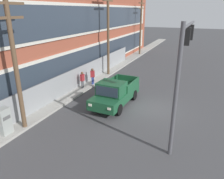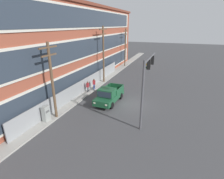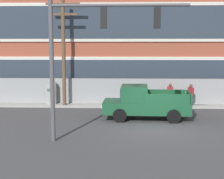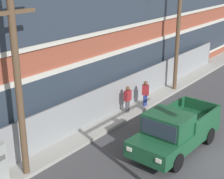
% 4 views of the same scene
% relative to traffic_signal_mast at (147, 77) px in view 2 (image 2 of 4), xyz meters
% --- Properties ---
extents(ground_plane, '(160.00, 160.00, 0.00)m').
position_rel_traffic_signal_mast_xyz_m(ground_plane, '(3.16, 2.13, -4.57)').
color(ground_plane, '#424244').
extents(sidewalk_building_side, '(80.00, 1.63, 0.16)m').
position_rel_traffic_signal_mast_xyz_m(sidewalk_building_side, '(3.16, 9.10, -4.49)').
color(sidewalk_building_side, '#9E9B93').
rests_on(sidewalk_building_side, ground).
extents(brick_mill_building, '(42.03, 9.81, 12.02)m').
position_rel_traffic_signal_mast_xyz_m(brick_mill_building, '(8.40, 14.52, 1.45)').
color(brick_mill_building, brown).
rests_on(brick_mill_building, ground).
extents(chain_link_fence, '(25.39, 0.06, 1.99)m').
position_rel_traffic_signal_mast_xyz_m(chain_link_fence, '(4.87, 9.40, -3.56)').
color(chain_link_fence, gray).
rests_on(chain_link_fence, ground).
extents(traffic_signal_mast, '(6.17, 0.43, 6.41)m').
position_rel_traffic_signal_mast_xyz_m(traffic_signal_mast, '(0.00, 0.00, 0.00)').
color(traffic_signal_mast, '#4C4C51').
rests_on(traffic_signal_mast, ground).
extents(pickup_truck_dark_green, '(5.20, 2.28, 2.01)m').
position_rel_traffic_signal_mast_xyz_m(pickup_truck_dark_green, '(2.68, 4.83, -3.62)').
color(pickup_truck_dark_green, '#194C2D').
rests_on(pickup_truck_dark_green, ground).
extents(utility_pole_near_corner, '(2.35, 0.26, 7.66)m').
position_rel_traffic_signal_mast_xyz_m(utility_pole_near_corner, '(-2.74, 8.52, -0.31)').
color(utility_pole_near_corner, brown).
rests_on(utility_pole_near_corner, ground).
extents(utility_pole_midblock, '(2.64, 0.26, 8.91)m').
position_rel_traffic_signal_mast_xyz_m(utility_pole_midblock, '(9.86, 8.58, 0.38)').
color(utility_pole_midblock, brown).
rests_on(utility_pole_midblock, ground).
extents(utility_pole_far_east, '(2.75, 0.26, 8.28)m').
position_rel_traffic_signal_mast_xyz_m(utility_pole_far_east, '(22.52, 8.73, 0.07)').
color(utility_pole_far_east, brown).
rests_on(utility_pole_far_east, ground).
extents(electrical_cabinet, '(0.68, 0.50, 1.72)m').
position_rel_traffic_signal_mast_xyz_m(electrical_cabinet, '(-3.76, 8.92, -3.71)').
color(electrical_cabinet, '#939993').
rests_on(electrical_cabinet, ground).
extents(pedestrian_near_cabinet, '(0.41, 0.25, 1.69)m').
position_rel_traffic_signal_mast_xyz_m(pedestrian_near_cabinet, '(4.71, 8.83, -3.60)').
color(pedestrian_near_cabinet, '#4C4C51').
rests_on(pedestrian_near_cabinet, ground).
extents(pedestrian_by_fence, '(0.40, 0.47, 1.69)m').
position_rel_traffic_signal_mast_xyz_m(pedestrian_by_fence, '(6.11, 8.54, -3.60)').
color(pedestrian_by_fence, navy).
rests_on(pedestrian_by_fence, ground).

